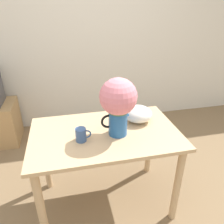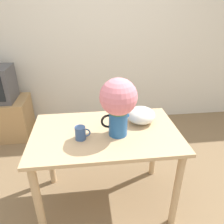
# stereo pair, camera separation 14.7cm
# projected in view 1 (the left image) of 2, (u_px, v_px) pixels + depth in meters

# --- Properties ---
(ground_plane) EXTENTS (12.00, 12.00, 0.00)m
(ground_plane) POSITION_uv_depth(u_px,v_px,m) (120.00, 217.00, 1.93)
(ground_plane) COLOR #7F6647
(wall_back) EXTENTS (8.00, 0.05, 2.60)m
(wall_back) POSITION_uv_depth(u_px,v_px,m) (87.00, 35.00, 2.95)
(wall_back) COLOR silver
(wall_back) RESTS_ON ground_plane
(table) EXTENTS (1.18, 0.73, 0.77)m
(table) POSITION_uv_depth(u_px,v_px,m) (105.00, 145.00, 1.81)
(table) COLOR tan
(table) RESTS_ON ground_plane
(flower_vase) EXTENTS (0.28, 0.28, 0.46)m
(flower_vase) POSITION_uv_depth(u_px,v_px,m) (118.00, 102.00, 1.60)
(flower_vase) COLOR #235B9E
(flower_vase) RESTS_ON table
(coffee_mug) EXTENTS (0.12, 0.08, 0.10)m
(coffee_mug) POSITION_uv_depth(u_px,v_px,m) (81.00, 135.00, 1.62)
(coffee_mug) COLOR #385689
(coffee_mug) RESTS_ON table
(white_bowl) EXTENTS (0.25, 0.25, 0.13)m
(white_bowl) POSITION_uv_depth(u_px,v_px,m) (138.00, 114.00, 1.89)
(white_bowl) COLOR silver
(white_bowl) RESTS_ON table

